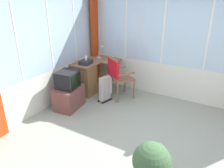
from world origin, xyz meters
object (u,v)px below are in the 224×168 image
(tv_remote, at_px, (112,59))
(wooden_armchair, at_px, (117,74))
(desk_lamp, at_px, (102,49))
(potted_plant, at_px, (151,162))
(paper_tray, at_px, (86,62))
(desk, at_px, (86,78))
(spray_bottle, at_px, (86,59))
(tv_on_stand, at_px, (69,92))
(space_heater, at_px, (106,89))

(tv_remote, bearing_deg, wooden_armchair, -110.32)
(desk_lamp, relative_size, wooden_armchair, 0.35)
(tv_remote, relative_size, potted_plant, 0.26)
(paper_tray, bearing_deg, desk, 72.65)
(potted_plant, bearing_deg, spray_bottle, 52.64)
(tv_on_stand, bearing_deg, potted_plant, -114.05)
(spray_bottle, bearing_deg, paper_tray, -150.59)
(wooden_armchair, bearing_deg, spray_bottle, 99.81)
(desk, bearing_deg, paper_tray, -107.35)
(spray_bottle, xyz_separation_m, tv_on_stand, (-0.80, -0.10, -0.50))
(desk, xyz_separation_m, potted_plant, (-1.79, -2.39, -0.10))
(paper_tray, xyz_separation_m, space_heater, (-0.09, -0.60, -0.51))
(spray_bottle, bearing_deg, tv_on_stand, -172.72)
(desk_lamp, xyz_separation_m, space_heater, (-0.75, -0.57, -0.69))
(tv_remote, height_order, wooden_armchair, wooden_armchair)
(spray_bottle, xyz_separation_m, wooden_armchair, (0.13, -0.77, -0.26))
(tv_on_stand, bearing_deg, tv_remote, -10.42)
(space_heater, bearing_deg, tv_on_stand, 143.05)
(desk_lamp, distance_m, spray_bottle, 0.64)
(spray_bottle, distance_m, tv_on_stand, 0.95)
(desk, distance_m, paper_tray, 0.41)
(desk, xyz_separation_m, desk_lamp, (0.65, -0.06, 0.58))
(tv_on_stand, xyz_separation_m, space_heater, (0.68, -0.51, -0.07))
(desk, xyz_separation_m, tv_on_stand, (-0.78, -0.12, -0.04))
(paper_tray, distance_m, wooden_armchair, 0.79)
(paper_tray, bearing_deg, tv_remote, -29.04)
(tv_remote, relative_size, space_heater, 0.25)
(desk, distance_m, tv_remote, 0.81)
(tv_on_stand, bearing_deg, paper_tray, 6.49)
(spray_bottle, distance_m, wooden_armchair, 0.82)
(tv_on_stand, bearing_deg, desk_lamp, 2.22)
(space_heater, height_order, potted_plant, space_heater)
(desk, bearing_deg, spray_bottle, -51.38)
(paper_tray, distance_m, tv_on_stand, 0.89)
(tv_remote, distance_m, potted_plant, 3.17)
(desk_lamp, bearing_deg, wooden_armchair, -124.74)
(tv_on_stand, xyz_separation_m, potted_plant, (-1.01, -2.27, -0.07))
(spray_bottle, distance_m, paper_tray, 0.07)
(wooden_armchair, xyz_separation_m, tv_on_stand, (-0.93, 0.67, -0.25))
(wooden_armchair, xyz_separation_m, potted_plant, (-1.94, -1.60, -0.31))
(tv_remote, bearing_deg, paper_tray, 179.01)
(desk, height_order, tv_remote, tv_remote)
(desk, distance_m, wooden_armchair, 0.83)
(spray_bottle, bearing_deg, tv_remote, -31.04)
(desk_lamp, xyz_separation_m, wooden_armchair, (-0.50, -0.72, -0.37))
(potted_plant, bearing_deg, desk, 53.07)
(spray_bottle, bearing_deg, desk, 128.62)
(desk, height_order, space_heater, desk)
(paper_tray, bearing_deg, spray_bottle, 29.41)
(desk, bearing_deg, tv_on_stand, -171.27)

